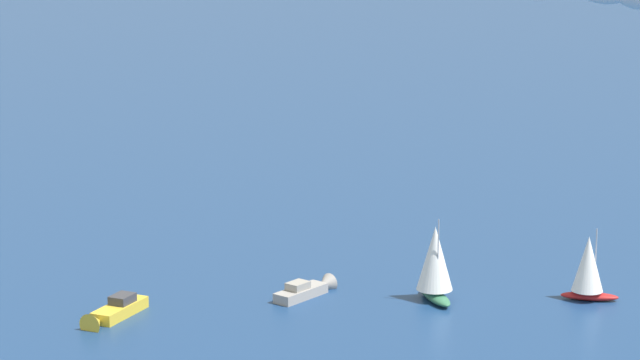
{
  "coord_description": "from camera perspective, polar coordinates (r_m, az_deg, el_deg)",
  "views": [
    {
      "loc": [
        -115.65,
        -16.31,
        46.93
      ],
      "look_at": [
        0.0,
        0.0,
        21.32
      ],
      "focal_mm": 74.94,
      "sensor_mm": 36.0,
      "label": 1
    }
  ],
  "objects": [
    {
      "name": "motorboat_far_stbd",
      "position": [
        157.47,
        -0.53,
        -4.7
      ],
      "size": [
        9.01,
        6.7,
        2.64
      ],
      "color": "#9E9993",
      "rests_on": "ground_plane"
    },
    {
      "name": "sailboat_outer_ring_a",
      "position": [
        157.95,
        11.39,
        -3.68
      ],
      "size": [
        3.81,
        6.74,
        8.6
      ],
      "color": "#B21E1E",
      "rests_on": "ground_plane"
    },
    {
      "name": "motorboat_outer_ring_b",
      "position": [
        150.76,
        -8.84,
        -5.61
      ],
      "size": [
        10.39,
        5.33,
        2.92
      ],
      "color": "gold",
      "rests_on": "ground_plane"
    },
    {
      "name": "sailboat_ahead",
      "position": [
        155.25,
        4.93,
        -3.53
      ],
      "size": [
        7.91,
        5.6,
        9.93
      ],
      "color": "#33704C",
      "rests_on": "ground_plane"
    }
  ]
}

